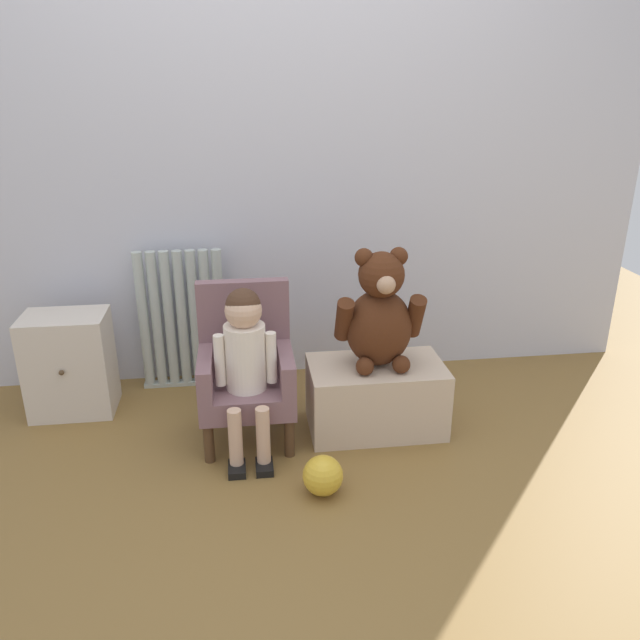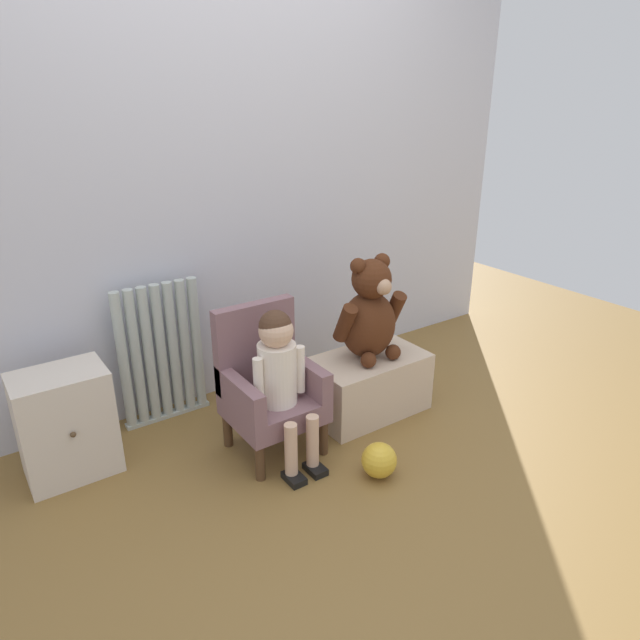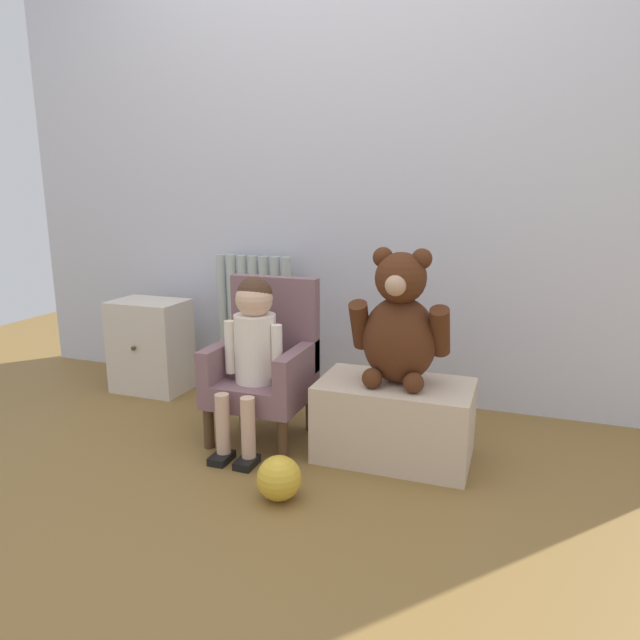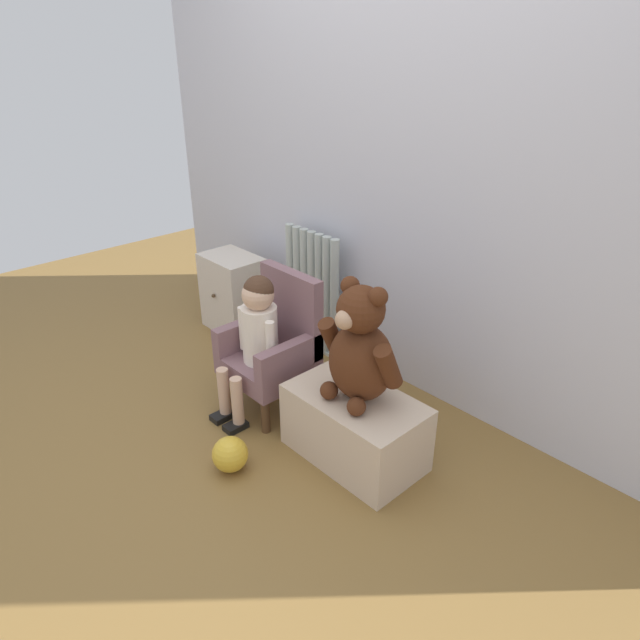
# 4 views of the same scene
# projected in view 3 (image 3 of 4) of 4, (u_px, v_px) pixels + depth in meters

# --- Properties ---
(ground_plane) EXTENTS (6.00, 6.00, 0.00)m
(ground_plane) POSITION_uv_depth(u_px,v_px,m) (241.00, 508.00, 1.91)
(ground_plane) COLOR brown
(back_wall) EXTENTS (3.80, 0.05, 2.40)m
(back_wall) POSITION_uv_depth(u_px,v_px,m) (350.00, 156.00, 2.75)
(back_wall) COLOR silver
(back_wall) RESTS_ON ground_plane
(radiator) EXTENTS (0.43, 0.05, 0.71)m
(radiator) POSITION_uv_depth(u_px,v_px,m) (254.00, 324.00, 2.99)
(radiator) COLOR #AEB8B1
(radiator) RESTS_ON ground_plane
(small_dresser) EXTENTS (0.37, 0.29, 0.48)m
(small_dresser) POSITION_uv_depth(u_px,v_px,m) (151.00, 346.00, 3.00)
(small_dresser) COLOR beige
(small_dresser) RESTS_ON ground_plane
(child_armchair) EXTENTS (0.39, 0.37, 0.68)m
(child_armchair) POSITION_uv_depth(u_px,v_px,m) (265.00, 365.00, 2.42)
(child_armchair) COLOR #7D5A61
(child_armchair) RESTS_ON ground_plane
(child_figure) EXTENTS (0.25, 0.35, 0.71)m
(child_figure) POSITION_uv_depth(u_px,v_px,m) (253.00, 339.00, 2.29)
(child_figure) COLOR white
(child_figure) RESTS_ON ground_plane
(low_bench) EXTENTS (0.59, 0.35, 0.31)m
(low_bench) POSITION_uv_depth(u_px,v_px,m) (394.00, 420.00, 2.25)
(low_bench) COLOR beige
(low_bench) RESTS_ON ground_plane
(large_teddy_bear) EXTENTS (0.38, 0.27, 0.52)m
(large_teddy_bear) POSITION_uv_depth(u_px,v_px,m) (400.00, 325.00, 2.17)
(large_teddy_bear) COLOR #4A2512
(large_teddy_bear) RESTS_ON low_bench
(toy_ball) EXTENTS (0.16, 0.16, 0.16)m
(toy_ball) POSITION_uv_depth(u_px,v_px,m) (279.00, 478.00, 1.95)
(toy_ball) COLOR gold
(toy_ball) RESTS_ON ground_plane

